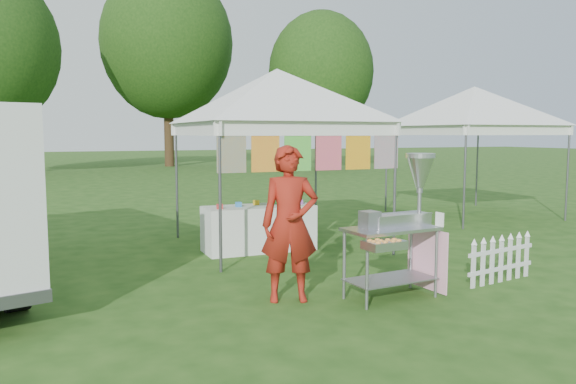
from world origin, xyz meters
name	(u,v)px	position (x,y,z in m)	size (l,w,h in m)	color
ground	(391,301)	(0.00, 0.00, 0.00)	(120.00, 120.00, 0.00)	#214614
canopy_main	(277,69)	(0.00, 3.49, 2.99)	(4.24, 4.24, 3.45)	#59595E
canopy_right	(475,87)	(5.50, 5.00, 2.99)	(4.24, 4.24, 3.45)	#59595E
tree_mid	(167,43)	(3.00, 28.00, 7.14)	(7.60, 7.60, 11.52)	#342513
tree_right	(321,72)	(10.00, 22.00, 5.18)	(5.60, 5.60, 8.42)	#342513
donut_cart	(404,213)	(0.23, 0.11, 0.99)	(1.21, 0.92, 1.69)	gray
vendor	(290,224)	(-1.07, 0.48, 0.90)	(0.65, 0.43, 1.79)	maroon
picket_fence	(501,260)	(1.77, 0.15, 0.29)	(1.25, 0.24, 0.56)	silver
display_table	(259,228)	(-0.43, 3.25, 0.37)	(1.80, 0.70, 0.74)	white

